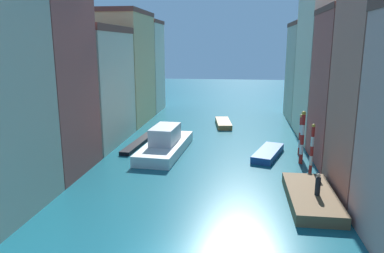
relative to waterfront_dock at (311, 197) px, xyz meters
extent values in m
plane|color=#196070|center=(-8.17, 15.93, -0.39)|extent=(154.00, 154.00, 0.00)
cube|color=#B25147|center=(-21.61, 3.76, 7.74)|extent=(6.74, 7.72, 16.26)
cube|color=beige|center=(-21.61, 13.68, 5.69)|extent=(6.74, 11.27, 12.16)
cube|color=brown|center=(-21.61, 13.68, 12.12)|extent=(6.87, 11.50, 0.71)
cube|color=#DBB77A|center=(-21.61, 25.07, 7.03)|extent=(6.74, 10.71, 14.85)
cube|color=brown|center=(-21.61, 25.07, 14.75)|extent=(6.87, 10.92, 0.59)
cube|color=beige|center=(-21.61, 34.42, 6.70)|extent=(6.74, 7.09, 14.18)
cube|color=brown|center=(-21.61, 34.42, 14.07)|extent=(6.87, 7.23, 0.57)
cube|color=#B25147|center=(5.27, 9.73, 6.43)|extent=(6.74, 7.73, 13.65)
cube|color=brown|center=(5.27, 9.73, 13.50)|extent=(6.87, 7.89, 0.49)
cube|color=beige|center=(5.27, 19.29, 8.59)|extent=(6.74, 10.81, 17.96)
cube|color=#BCB299|center=(5.27, 29.78, 6.33)|extent=(6.74, 9.54, 13.45)
cube|color=brown|center=(5.27, 29.78, 13.34)|extent=(6.87, 9.73, 0.57)
cube|color=brown|center=(0.00, 0.00, 0.00)|extent=(3.19, 7.62, 0.78)
cylinder|color=black|center=(0.27, -0.50, 1.04)|extent=(0.36, 0.36, 1.29)
sphere|color=tan|center=(0.27, -0.50, 1.81)|extent=(0.26, 0.26, 0.26)
cylinder|color=red|center=(0.98, 5.81, 0.03)|extent=(0.27, 0.27, 0.84)
cylinder|color=white|center=(0.98, 5.81, 0.86)|extent=(0.27, 0.27, 0.84)
cylinder|color=red|center=(0.98, 5.81, 1.70)|extent=(0.27, 0.27, 0.84)
cylinder|color=white|center=(0.98, 5.81, 2.53)|extent=(0.27, 0.27, 0.84)
cylinder|color=red|center=(0.98, 5.81, 3.37)|extent=(0.27, 0.27, 0.84)
sphere|color=gold|center=(0.98, 5.81, 3.89)|extent=(0.30, 0.30, 0.30)
cylinder|color=red|center=(0.63, 8.68, 0.07)|extent=(0.36, 0.36, 0.93)
cylinder|color=white|center=(0.63, 8.68, 1.01)|extent=(0.36, 0.36, 0.93)
cylinder|color=red|center=(0.63, 8.68, 1.94)|extent=(0.36, 0.36, 0.93)
cylinder|color=white|center=(0.63, 8.68, 2.87)|extent=(0.36, 0.36, 0.93)
cylinder|color=red|center=(0.63, 8.68, 3.80)|extent=(0.36, 0.36, 0.93)
sphere|color=gold|center=(0.63, 8.68, 4.41)|extent=(0.39, 0.39, 0.39)
cylinder|color=red|center=(0.95, 11.49, 0.00)|extent=(0.32, 0.32, 0.78)
cylinder|color=white|center=(0.95, 11.49, 0.77)|extent=(0.32, 0.32, 0.78)
cylinder|color=red|center=(0.95, 11.49, 1.55)|extent=(0.32, 0.32, 0.78)
cylinder|color=white|center=(0.95, 11.49, 2.32)|extent=(0.32, 0.32, 0.78)
cylinder|color=red|center=(0.95, 11.49, 3.10)|extent=(0.32, 0.32, 0.78)
sphere|color=gold|center=(0.95, 11.49, 3.61)|extent=(0.35, 0.35, 0.35)
cube|color=white|center=(-12.63, 10.61, 0.13)|extent=(4.31, 10.89, 1.05)
cube|color=silver|center=(-12.63, 10.61, 1.52)|extent=(2.61, 4.54, 1.71)
cube|color=black|center=(-16.18, 13.15, -0.19)|extent=(1.69, 8.84, 0.40)
cube|color=olive|center=(-7.28, 24.12, -0.06)|extent=(2.61, 6.29, 0.66)
cube|color=#234C93|center=(-2.22, 10.58, -0.05)|extent=(3.65, 6.38, 0.67)
camera|label=1|loc=(-5.25, -24.56, 10.46)|focal=33.78mm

